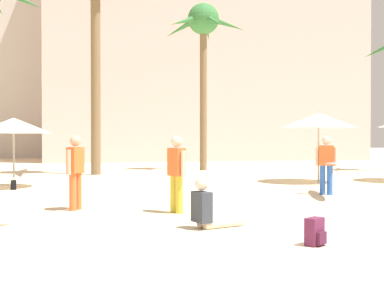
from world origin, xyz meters
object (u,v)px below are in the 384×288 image
(palm_tree_right, at_px, (203,32))
(person_mid_right, at_px, (177,171))
(person_near_left, at_px, (328,163))
(person_mid_left, at_px, (75,169))
(cafe_umbrella_0, at_px, (319,120))
(beach_towel, at_px, (359,237))
(cafe_umbrella_1, at_px, (14,126))
(person_far_right, at_px, (209,210))
(backpack, at_px, (315,232))

(palm_tree_right, height_order, person_mid_right, palm_tree_right)
(person_near_left, bearing_deg, person_mid_right, -38.13)
(palm_tree_right, distance_m, person_mid_left, 15.16)
(palm_tree_right, height_order, person_near_left, palm_tree_right)
(cafe_umbrella_0, xyz_separation_m, beach_towel, (-3.92, -9.61, -2.21))
(cafe_umbrella_1, relative_size, person_near_left, 0.84)
(person_near_left, xyz_separation_m, person_mid_right, (-4.76, -2.42, 0.00))
(cafe_umbrella_1, distance_m, beach_towel, 11.93)
(beach_towel, bearing_deg, person_far_right, 147.08)
(cafe_umbrella_1, bearing_deg, beach_towel, -56.69)
(cafe_umbrella_0, relative_size, person_mid_left, 1.59)
(person_near_left, bearing_deg, palm_tree_right, -150.41)
(cafe_umbrella_1, distance_m, person_near_left, 9.77)
(person_far_right, bearing_deg, cafe_umbrella_0, 35.13)
(palm_tree_right, bearing_deg, person_mid_right, -105.81)
(palm_tree_right, bearing_deg, person_near_left, -85.35)
(person_far_right, bearing_deg, person_near_left, 25.72)
(palm_tree_right, height_order, person_mid_left, palm_tree_right)
(cafe_umbrella_0, distance_m, person_near_left, 4.34)
(cafe_umbrella_0, xyz_separation_m, person_far_right, (-6.08, -8.21, -1.89))
(cafe_umbrella_0, bearing_deg, beach_towel, -112.20)
(backpack, xyz_separation_m, person_near_left, (3.34, 6.18, 0.70))
(cafe_umbrella_1, xyz_separation_m, person_near_left, (8.83, -4.05, -1.09))
(cafe_umbrella_1, bearing_deg, backpack, -61.78)
(person_near_left, xyz_separation_m, person_mid_left, (-6.89, -1.51, 0.01))
(cafe_umbrella_1, bearing_deg, person_mid_right, -57.81)
(backpack, xyz_separation_m, person_far_right, (-1.19, 1.80, 0.12))
(palm_tree_right, distance_m, backpack, 18.68)
(backpack, xyz_separation_m, person_mid_left, (-3.55, 4.67, 0.71))
(person_far_right, bearing_deg, person_mid_right, 78.30)
(backpack, height_order, person_mid_left, person_mid_left)
(beach_towel, bearing_deg, palm_tree_right, 85.08)
(cafe_umbrella_0, relative_size, person_near_left, 0.92)
(person_near_left, relative_size, person_mid_right, 1.73)
(cafe_umbrella_0, relative_size, cafe_umbrella_1, 1.10)
(backpack, distance_m, person_far_right, 2.16)
(cafe_umbrella_1, bearing_deg, palm_tree_right, 42.02)
(person_near_left, distance_m, person_mid_right, 5.34)
(beach_towel, distance_m, person_mid_left, 6.28)
(palm_tree_right, relative_size, cafe_umbrella_0, 3.04)
(backpack, xyz_separation_m, person_mid_right, (-1.42, 3.77, 0.70))
(cafe_umbrella_0, distance_m, person_mid_left, 10.07)
(person_mid_left, bearing_deg, person_far_right, -16.48)
(backpack, height_order, person_near_left, person_near_left)
(palm_tree_right, xyz_separation_m, cafe_umbrella_0, (2.46, -7.35, -4.43))
(backpack, bearing_deg, person_mid_right, 166.45)
(cafe_umbrella_1, xyz_separation_m, person_mid_right, (4.07, -6.46, -1.08))
(backpack, bearing_deg, cafe_umbrella_1, 173.99)
(beach_towel, bearing_deg, backpack, -157.41)
(person_near_left, relative_size, person_far_right, 2.92)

